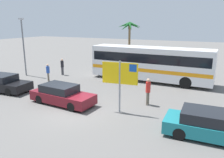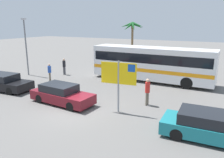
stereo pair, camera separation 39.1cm
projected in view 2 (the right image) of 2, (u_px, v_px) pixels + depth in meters
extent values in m
plane|color=#605E5B|center=(73.00, 110.00, 14.18)|extent=(120.00, 120.00, 0.00)
cube|color=white|center=(151.00, 63.00, 20.81)|extent=(11.21, 2.43, 2.90)
cube|color=black|center=(152.00, 57.00, 20.67)|extent=(10.76, 2.45, 0.84)
cube|color=orange|center=(151.00, 68.00, 20.93)|extent=(11.10, 2.45, 0.32)
cylinder|color=black|center=(191.00, 78.00, 20.43)|extent=(1.00, 0.28, 1.00)
cylinder|color=black|center=(187.00, 83.00, 18.57)|extent=(1.00, 0.28, 1.00)
cylinder|color=black|center=(123.00, 70.00, 23.64)|extent=(1.00, 0.28, 1.00)
cylinder|color=black|center=(113.00, 74.00, 21.79)|extent=(1.00, 0.28, 1.00)
cylinder|color=gray|center=(118.00, 87.00, 13.47)|extent=(0.11, 0.11, 3.20)
cube|color=yellow|center=(119.00, 73.00, 13.26)|extent=(2.19, 0.37, 1.30)
cube|color=#1447A8|center=(132.00, 68.00, 12.90)|extent=(0.45, 0.13, 0.44)
cube|color=black|center=(5.00, 84.00, 18.30)|extent=(4.72, 2.25, 0.64)
cube|color=black|center=(2.00, 77.00, 18.26)|extent=(2.52, 1.90, 0.52)
cylinder|color=black|center=(26.00, 86.00, 18.55)|extent=(0.61, 0.21, 0.60)
cylinder|color=black|center=(10.00, 91.00, 17.04)|extent=(0.61, 0.21, 0.60)
cylinder|color=black|center=(1.00, 82.00, 19.64)|extent=(0.61, 0.21, 0.60)
cube|color=#19757F|center=(209.00, 129.00, 10.54)|extent=(4.42, 2.06, 0.64)
cube|color=black|center=(204.00, 117.00, 10.50)|extent=(2.34, 1.80, 0.52)
cylinder|color=black|center=(182.00, 121.00, 11.88)|extent=(0.61, 0.19, 0.60)
cylinder|color=black|center=(176.00, 135.00, 10.40)|extent=(0.61, 0.19, 0.60)
cube|color=maroon|center=(62.00, 97.00, 15.21)|extent=(4.60, 1.94, 0.64)
cube|color=black|center=(59.00, 88.00, 15.20)|extent=(2.43, 1.69, 0.52)
cylinder|color=black|center=(86.00, 99.00, 15.19)|extent=(0.61, 0.19, 0.60)
cylinder|color=black|center=(70.00, 107.00, 13.90)|extent=(0.61, 0.19, 0.60)
cylinder|color=black|center=(56.00, 93.00, 16.61)|extent=(0.61, 0.19, 0.60)
cylinder|color=black|center=(39.00, 99.00, 15.32)|extent=(0.61, 0.19, 0.60)
cylinder|color=#4C4C51|center=(64.00, 71.00, 23.74)|extent=(0.13, 0.13, 0.84)
cylinder|color=#4C4C51|center=(65.00, 71.00, 23.65)|extent=(0.13, 0.13, 0.84)
cylinder|color=black|center=(64.00, 64.00, 23.51)|extent=(0.32, 0.32, 0.67)
sphere|color=tan|center=(64.00, 60.00, 23.40)|extent=(0.23, 0.23, 0.23)
cylinder|color=#706656|center=(148.00, 98.00, 14.97)|extent=(0.13, 0.13, 0.88)
cylinder|color=#706656|center=(146.00, 99.00, 14.83)|extent=(0.13, 0.13, 0.88)
cylinder|color=red|center=(148.00, 87.00, 14.71)|extent=(0.32, 0.32, 0.70)
sphere|color=tan|center=(148.00, 81.00, 14.59)|extent=(0.24, 0.24, 0.24)
cylinder|color=#706656|center=(50.00, 76.00, 21.29)|extent=(0.13, 0.13, 0.79)
cylinder|color=#706656|center=(50.00, 77.00, 21.12)|extent=(0.13, 0.13, 0.79)
cylinder|color=#2851B2|center=(49.00, 69.00, 21.03)|extent=(0.32, 0.32, 0.63)
sphere|color=tan|center=(49.00, 65.00, 20.93)|extent=(0.22, 0.22, 0.22)
cylinder|color=slate|center=(26.00, 48.00, 23.03)|extent=(0.14, 0.14, 5.65)
cube|color=#B2B2B7|center=(23.00, 19.00, 22.32)|extent=(0.56, 0.20, 0.16)
cylinder|color=brown|center=(132.00, 42.00, 33.15)|extent=(0.32, 0.32, 5.10)
cone|color=#195623|center=(138.00, 25.00, 32.05)|extent=(1.91, 0.64, 0.91)
cone|color=#195623|center=(138.00, 26.00, 32.84)|extent=(1.55, 1.68, 1.12)
cone|color=#195623|center=(132.00, 26.00, 33.35)|extent=(1.30, 1.76, 1.30)
cone|color=#195623|center=(127.00, 25.00, 32.81)|extent=(1.92, 0.76, 0.97)
cone|color=#195623|center=(128.00, 27.00, 32.16)|extent=(1.19, 1.79, 1.32)
cone|color=#195623|center=(133.00, 27.00, 31.84)|extent=(1.33, 1.74, 1.32)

